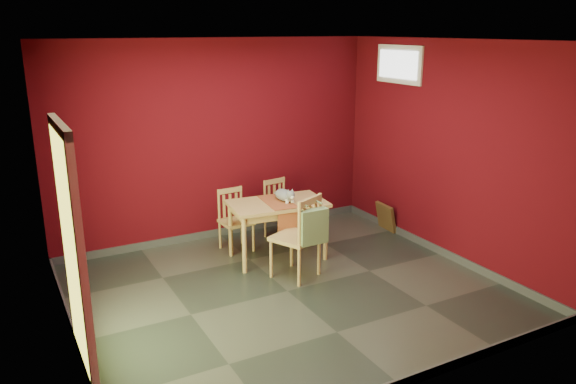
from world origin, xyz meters
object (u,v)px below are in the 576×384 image
chair_near (299,236)px  dining_table (278,209)px  tote_bag (313,227)px  cat (284,193)px  chair_far_right (280,208)px  picture_frame (386,217)px  chair_far_left (235,219)px

chair_near → dining_table: bearing=85.1°
dining_table → tote_bag: bearing=-89.3°
cat → tote_bag: bearing=-77.4°
chair_far_right → chair_near: chair_near is taller
dining_table → picture_frame: size_ratio=3.17×
chair_far_left → picture_frame: (2.20, -0.36, -0.22)m
chair_far_left → cat: (0.46, -0.50, 0.42)m
cat → chair_far_left: bearing=151.4°
chair_far_right → chair_far_left: bearing=-170.8°
dining_table → tote_bag: size_ratio=2.66×
cat → chair_far_right: bearing=85.9°
chair_far_left → tote_bag: 1.45m
chair_far_left → tote_bag: (0.37, -1.37, 0.27)m
dining_table → tote_bag: 0.85m
picture_frame → cat: bearing=-175.4°
dining_table → chair_near: 0.65m
dining_table → cat: size_ratio=3.21×
chair_far_right → cat: (-0.26, -0.62, 0.42)m
chair_near → picture_frame: chair_near is taller
chair_far_right → cat: size_ratio=2.09×
tote_bag → chair_far_right: bearing=76.6°
chair_near → cat: (0.16, 0.65, 0.32)m
dining_table → chair_far_right: chair_far_right is taller
dining_table → chair_far_left: bearing=124.5°
chair_far_left → chair_far_right: bearing=9.2°
dining_table → chair_far_right: (0.37, 0.64, -0.23)m
chair_far_right → tote_bag: 1.56m
picture_frame → chair_near: bearing=-157.3°
chair_far_right → picture_frame: 1.57m
chair_near → picture_frame: bearing=22.7°
cat → picture_frame: (1.74, 0.14, -0.64)m
chair_near → chair_far_right: bearing=71.8°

